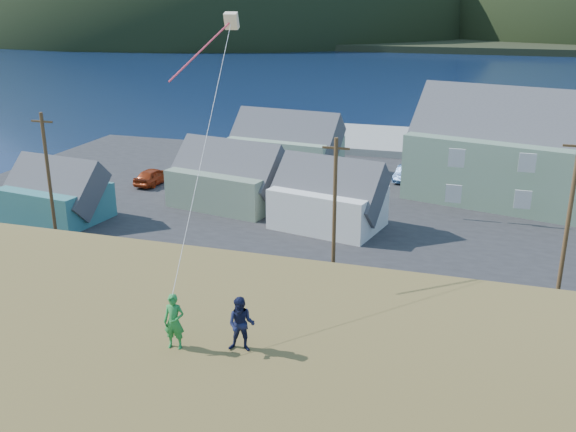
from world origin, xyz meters
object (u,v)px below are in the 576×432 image
at_px(shed_teal, 55,193).
at_px(shed_palegreen_near, 228,177).
at_px(kite_flyer_green, 174,322).
at_px(shed_palegreen_far, 286,143).
at_px(shed_white, 328,196).
at_px(kite_flyer_navy, 241,324).
at_px(wharf, 356,139).

xyz_separation_m(shed_teal, shed_palegreen_near, (11.18, 7.23, 0.25)).
bearing_deg(kite_flyer_green, shed_palegreen_near, 102.42).
bearing_deg(shed_palegreen_far, shed_teal, -114.90).
distance_m(shed_palegreen_near, shed_white, 9.47).
bearing_deg(shed_teal, shed_palegreen_near, 40.57).
bearing_deg(kite_flyer_navy, shed_palegreen_far, 97.44).
height_order(shed_teal, shed_white, shed_white).
relative_size(wharf, shed_teal, 3.18).
relative_size(kite_flyer_green, kite_flyer_navy, 1.01).
height_order(shed_teal, kite_flyer_navy, kite_flyer_navy).
bearing_deg(shed_palegreen_far, shed_palegreen_near, -87.86).
relative_size(shed_teal, kite_flyer_green, 5.16).
height_order(shed_palegreen_near, kite_flyer_navy, kite_flyer_navy).
distance_m(shed_teal, shed_white, 20.75).
height_order(shed_palegreen_near, shed_white, shed_palegreen_near).
bearing_deg(shed_palegreen_far, shed_white, -55.11).
bearing_deg(shed_white, wharf, 109.46).
xyz_separation_m(shed_palegreen_near, shed_palegreen_far, (1.07, 12.42, 0.26)).
bearing_deg(shed_palegreen_near, kite_flyer_green, -58.67).
bearing_deg(shed_teal, wharf, 72.11).
height_order(shed_palegreen_far, kite_flyer_navy, kite_flyer_navy).
bearing_deg(shed_teal, kite_flyer_green, -39.97).
distance_m(shed_white, kite_flyer_green, 30.57).
bearing_deg(shed_palegreen_near, shed_white, -5.61).
distance_m(shed_teal, shed_palegreen_near, 13.32).
distance_m(wharf, kite_flyer_green, 60.46).
bearing_deg(wharf, shed_teal, -115.59).
bearing_deg(shed_white, shed_palegreen_near, 175.20).
distance_m(shed_teal, kite_flyer_green, 34.88).
bearing_deg(wharf, shed_white, -82.52).
height_order(wharf, shed_palegreen_near, shed_palegreen_near).
bearing_deg(kite_flyer_navy, kite_flyer_green, -175.92).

